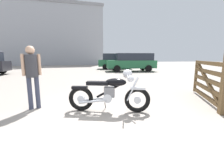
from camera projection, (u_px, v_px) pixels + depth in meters
The scene contains 7 objects.
ground_plane at pixel (98, 117), 3.63m from camera, with size 80.00×80.00×0.00m, color gray.
vintage_motorcycle at pixel (111, 92), 3.91m from camera, with size 2.03×0.76×1.07m.
timber_gate at pixel (211, 80), 4.54m from camera, with size 1.14×2.38×1.60m.
bystander at pixel (32, 71), 4.02m from camera, with size 0.43×0.30×1.66m.
white_estate_far at pixel (132, 62), 15.20m from camera, with size 4.81×2.22×1.74m.
red_hatchback_near at pixel (115, 61), 18.14m from camera, with size 4.09×2.23×1.78m.
industrial_building at pixel (55, 37), 31.73m from camera, with size 18.76×15.59×23.60m.
Camera 1 is at (-0.31, -3.44, 1.37)m, focal length 24.83 mm.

